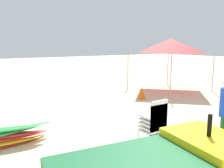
{
  "coord_description": "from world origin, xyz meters",
  "views": [
    {
      "loc": [
        -4.01,
        -2.95,
        2.41
      ],
      "look_at": [
        0.55,
        3.91,
        1.01
      ],
      "focal_mm": 37.86,
      "sensor_mm": 36.0,
      "label": 1
    }
  ],
  "objects": [
    {
      "name": "traffic_cone_near",
      "position": [
        2.76,
        4.86,
        0.26
      ],
      "size": [
        0.36,
        0.36,
        0.51
      ],
      "primitive_type": "cone",
      "color": "orange",
      "rests_on": "ground"
    },
    {
      "name": "stacked_plastic_chairs",
      "position": [
        -0.37,
        0.77,
        0.7
      ],
      "size": [
        0.48,
        0.48,
        1.2
      ],
      "color": "white",
      "rests_on": "ground"
    },
    {
      "name": "popup_canopy",
      "position": [
        5.3,
        5.66,
        2.34
      ],
      "size": [
        3.13,
        3.13,
        2.7
      ],
      "color": "#B2B2B7",
      "rests_on": "ground"
    },
    {
      "name": "ground",
      "position": [
        0.0,
        0.0,
        0.0
      ],
      "size": [
        80.0,
        80.0,
        0.0
      ],
      "primitive_type": "plane",
      "color": "beige"
    }
  ]
}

